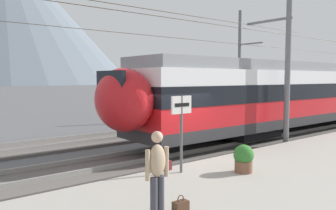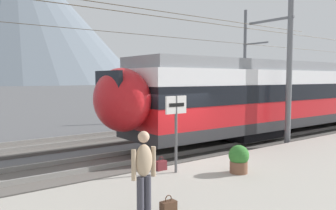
{
  "view_description": "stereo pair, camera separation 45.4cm",
  "coord_description": "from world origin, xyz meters",
  "px_view_note": "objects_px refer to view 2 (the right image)",
  "views": [
    {
      "loc": [
        -7.58,
        -8.72,
        3.04
      ],
      "look_at": [
        1.11,
        2.25,
        1.92
      ],
      "focal_mm": 35.87,
      "sensor_mm": 36.0,
      "label": 1
    },
    {
      "loc": [
        -7.22,
        -8.99,
        3.04
      ],
      "look_at": [
        1.11,
        2.25,
        1.92
      ],
      "focal_mm": 35.87,
      "sensor_mm": 36.0,
      "label": 2
    }
  ],
  "objects_px": {
    "catenary_mast_mid": "(286,59)",
    "handbag_near_sign": "(161,165)",
    "handbag_beside_passenger": "(168,207)",
    "catenary_mast_far_side": "(246,63)",
    "potted_plant_platform_edge": "(239,158)",
    "platform_sign": "(176,116)",
    "passenger_walking": "(144,170)"
  },
  "relations": [
    {
      "from": "platform_sign",
      "to": "potted_plant_platform_edge",
      "type": "xyz_separation_m",
      "value": [
        1.4,
        -1.1,
        -1.17
      ]
    },
    {
      "from": "catenary_mast_mid",
      "to": "potted_plant_platform_edge",
      "type": "bearing_deg",
      "value": -157.54
    },
    {
      "from": "catenary_mast_mid",
      "to": "handbag_beside_passenger",
      "type": "height_order",
      "value": "catenary_mast_mid"
    },
    {
      "from": "catenary_mast_far_side",
      "to": "handbag_near_sign",
      "type": "relative_size",
      "value": 99.7
    },
    {
      "from": "platform_sign",
      "to": "passenger_walking",
      "type": "bearing_deg",
      "value": -138.72
    },
    {
      "from": "handbag_near_sign",
      "to": "potted_plant_platform_edge",
      "type": "relative_size",
      "value": 0.51
    },
    {
      "from": "handbag_near_sign",
      "to": "passenger_walking",
      "type": "bearing_deg",
      "value": -130.76
    },
    {
      "from": "platform_sign",
      "to": "handbag_near_sign",
      "type": "xyz_separation_m",
      "value": [
        -0.21,
        0.45,
        -1.46
      ]
    },
    {
      "from": "catenary_mast_mid",
      "to": "handbag_beside_passenger",
      "type": "relative_size",
      "value": 109.77
    },
    {
      "from": "platform_sign",
      "to": "handbag_near_sign",
      "type": "relative_size",
      "value": 5.41
    },
    {
      "from": "passenger_walking",
      "to": "handbag_beside_passenger",
      "type": "relative_size",
      "value": 4.62
    },
    {
      "from": "handbag_beside_passenger",
      "to": "potted_plant_platform_edge",
      "type": "xyz_separation_m",
      "value": [
        3.28,
        1.09,
        0.3
      ]
    },
    {
      "from": "handbag_beside_passenger",
      "to": "potted_plant_platform_edge",
      "type": "height_order",
      "value": "potted_plant_platform_edge"
    },
    {
      "from": "handbag_beside_passenger",
      "to": "handbag_near_sign",
      "type": "height_order",
      "value": "handbag_near_sign"
    },
    {
      "from": "handbag_near_sign",
      "to": "platform_sign",
      "type": "bearing_deg",
      "value": -65.36
    },
    {
      "from": "catenary_mast_far_side",
      "to": "catenary_mast_mid",
      "type": "bearing_deg",
      "value": -130.69
    },
    {
      "from": "catenary_mast_mid",
      "to": "passenger_walking",
      "type": "distance_m",
      "value": 10.19
    },
    {
      "from": "catenary_mast_mid",
      "to": "platform_sign",
      "type": "distance_m",
      "value": 7.22
    },
    {
      "from": "passenger_walking",
      "to": "handbag_near_sign",
      "type": "distance_m",
      "value": 3.5
    },
    {
      "from": "catenary_mast_mid",
      "to": "catenary_mast_far_side",
      "type": "relative_size",
      "value": 1.0
    },
    {
      "from": "catenary_mast_mid",
      "to": "catenary_mast_far_side",
      "type": "bearing_deg",
      "value": 49.31
    },
    {
      "from": "handbag_beside_passenger",
      "to": "handbag_near_sign",
      "type": "xyz_separation_m",
      "value": [
        1.68,
        2.63,
        0.02
      ]
    },
    {
      "from": "platform_sign",
      "to": "passenger_walking",
      "type": "height_order",
      "value": "platform_sign"
    },
    {
      "from": "potted_plant_platform_edge",
      "to": "platform_sign",
      "type": "bearing_deg",
      "value": 141.85
    },
    {
      "from": "passenger_walking",
      "to": "catenary_mast_mid",
      "type": "bearing_deg",
      "value": 19.52
    },
    {
      "from": "catenary_mast_mid",
      "to": "potted_plant_platform_edge",
      "type": "relative_size",
      "value": 50.43
    },
    {
      "from": "catenary_mast_far_side",
      "to": "handbag_beside_passenger",
      "type": "relative_size",
      "value": 109.77
    },
    {
      "from": "handbag_beside_passenger",
      "to": "potted_plant_platform_edge",
      "type": "distance_m",
      "value": 3.47
    },
    {
      "from": "catenary_mast_mid",
      "to": "passenger_walking",
      "type": "relative_size",
      "value": 23.76
    },
    {
      "from": "handbag_near_sign",
      "to": "handbag_beside_passenger",
      "type": "bearing_deg",
      "value": -122.62
    },
    {
      "from": "catenary_mast_mid",
      "to": "handbag_near_sign",
      "type": "bearing_deg",
      "value": -174.19
    },
    {
      "from": "passenger_walking",
      "to": "handbag_beside_passenger",
      "type": "bearing_deg",
      "value": -5.62
    }
  ]
}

